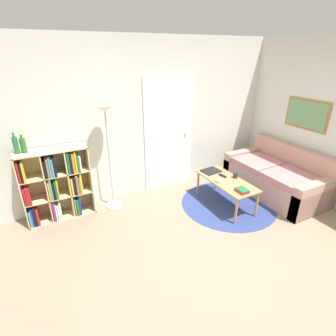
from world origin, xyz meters
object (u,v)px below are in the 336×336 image
(bookshelf, at_px, (57,184))
(floor_lamp, at_px, (106,126))
(laptop, at_px, (211,171))
(coffee_table, at_px, (226,183))
(bottle_left, at_px, (16,145))
(bowl, at_px, (219,181))
(couch, at_px, (277,177))
(bottle_middle, at_px, (23,145))
(cup, at_px, (235,175))

(bookshelf, relative_size, floor_lamp, 0.66)
(laptop, bearing_deg, coffee_table, -85.83)
(coffee_table, xyz_separation_m, bottle_left, (-2.85, 0.93, 0.81))
(laptop, xyz_separation_m, bowl, (-0.13, -0.39, 0.01))
(bowl, height_order, bottle_left, bottle_left)
(couch, height_order, laptop, couch)
(couch, bearing_deg, coffee_table, 176.33)
(bookshelf, bearing_deg, bottle_middle, 175.18)
(bottle_left, distance_m, bottle_middle, 0.09)
(bowl, relative_size, bottle_middle, 0.45)
(bookshelf, bearing_deg, floor_lamp, -6.49)
(coffee_table, height_order, laptop, laptop)
(floor_lamp, distance_m, bottle_left, 1.21)
(coffee_table, bearing_deg, couch, -3.67)
(floor_lamp, relative_size, coffee_table, 1.53)
(bottle_middle, bearing_deg, cup, -17.59)
(bottle_left, bearing_deg, bottle_middle, 0.66)
(laptop, bearing_deg, bowl, -107.77)
(couch, distance_m, bottle_middle, 4.10)
(bottle_left, bearing_deg, coffee_table, -18.14)
(cup, height_order, bottle_middle, bottle_middle)
(bottle_middle, bearing_deg, bottle_left, -179.34)
(floor_lamp, relative_size, bottle_left, 5.75)
(bookshelf, distance_m, laptop, 2.48)
(coffee_table, height_order, bottle_left, bottle_left)
(bottle_middle, bearing_deg, floor_lamp, -6.02)
(bottle_left, bearing_deg, laptop, -10.98)
(bookshelf, distance_m, couch, 3.70)
(bowl, bearing_deg, bookshelf, 158.36)
(bowl, bearing_deg, bottle_middle, 160.22)
(couch, relative_size, laptop, 5.30)
(floor_lamp, bearing_deg, laptop, -14.86)
(couch, bearing_deg, bookshelf, 164.62)
(coffee_table, xyz_separation_m, laptop, (-0.03, 0.39, 0.06))
(coffee_table, bearing_deg, laptop, 94.17)
(floor_lamp, height_order, cup, floor_lamp)
(couch, height_order, bottle_left, bottle_left)
(couch, bearing_deg, laptop, 158.06)
(couch, height_order, bottle_middle, bottle_middle)
(floor_lamp, height_order, couch, floor_lamp)
(bowl, relative_size, cup, 1.23)
(coffee_table, bearing_deg, cup, 0.40)
(cup, bearing_deg, laptop, 118.32)
(cup, bearing_deg, coffee_table, -179.60)
(coffee_table, xyz_separation_m, cup, (0.18, 0.00, 0.09))
(bookshelf, xyz_separation_m, couch, (3.56, -0.98, -0.27))
(cup, distance_m, bottle_left, 3.25)
(bottle_middle, bearing_deg, bowl, -19.78)
(bowl, bearing_deg, couch, -3.03)
(couch, relative_size, coffee_table, 1.59)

